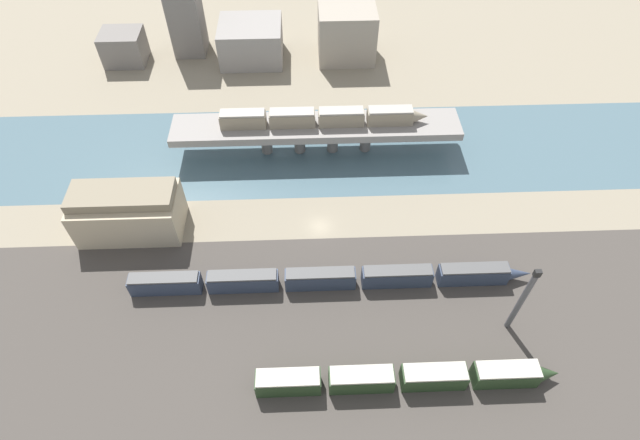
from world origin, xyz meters
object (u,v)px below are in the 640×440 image
(warehouse_building, at_px, (128,211))
(signal_tower, at_px, (521,301))
(train_yard_near, at_px, (406,378))
(train_on_bridge, at_px, (323,117))
(train_yard_mid, at_px, (328,279))

(warehouse_building, relative_size, signal_tower, 1.20)
(train_yard_near, height_order, warehouse_building, warehouse_building)
(signal_tower, bearing_deg, warehouse_building, 160.43)
(train_on_bridge, bearing_deg, train_yard_mid, -90.94)
(train_on_bridge, relative_size, warehouse_building, 2.28)
(train_on_bridge, height_order, warehouse_building, train_on_bridge)
(train_yard_mid, distance_m, signal_tower, 31.77)
(train_yard_near, relative_size, warehouse_building, 2.41)
(train_on_bridge, xyz_separation_m, train_yard_near, (10.48, -54.35, -7.17))
(warehouse_building, bearing_deg, train_on_bridge, 29.58)
(warehouse_building, height_order, signal_tower, signal_tower)
(warehouse_building, bearing_deg, train_yard_mid, -21.46)
(train_on_bridge, bearing_deg, warehouse_building, -150.42)
(train_on_bridge, bearing_deg, signal_tower, -57.07)
(train_on_bridge, height_order, signal_tower, signal_tower)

